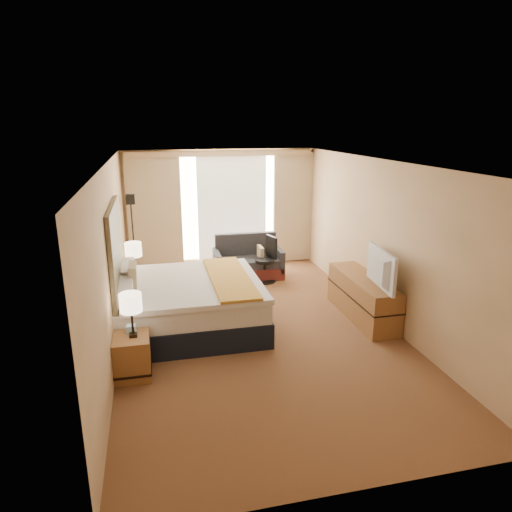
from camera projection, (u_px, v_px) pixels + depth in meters
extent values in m
cube|color=#60281B|center=(256.00, 327.00, 7.31)|extent=(4.20, 7.00, 0.02)
cube|color=silver|center=(256.00, 162.00, 6.58)|extent=(4.20, 7.00, 0.02)
cube|color=#E5B78B|center=(221.00, 208.00, 10.21)|extent=(4.20, 0.02, 2.60)
cube|color=#E5B78B|center=(354.00, 362.00, 3.67)|extent=(4.20, 0.02, 2.60)
cube|color=#E5B78B|center=(112.00, 258.00, 6.49)|extent=(0.02, 7.00, 2.60)
cube|color=#E5B78B|center=(382.00, 241.00, 7.40)|extent=(0.02, 7.00, 2.60)
cube|color=black|center=(116.00, 255.00, 6.69)|extent=(0.06, 1.85, 1.50)
cube|color=olive|center=(132.00, 356.00, 5.84)|extent=(0.45, 0.52, 0.55)
cube|color=olive|center=(136.00, 289.00, 8.18)|extent=(0.45, 0.52, 0.55)
cube|color=olive|center=(362.00, 297.00, 7.61)|extent=(0.50, 1.80, 0.70)
cube|color=white|center=(232.00, 207.00, 10.23)|extent=(2.30, 0.02, 2.30)
cube|color=#CDB590|center=(155.00, 214.00, 9.80)|extent=(1.15, 0.09, 2.50)
cube|color=#CDB590|center=(292.00, 208.00, 10.47)|extent=(0.90, 0.09, 2.50)
cube|color=white|center=(232.00, 210.00, 10.21)|extent=(1.55, 0.04, 2.50)
cube|color=#E5B78B|center=(220.00, 153.00, 9.72)|extent=(4.00, 0.16, 0.12)
cube|color=black|center=(188.00, 316.00, 7.26)|extent=(2.29, 2.07, 0.38)
cube|color=white|center=(187.00, 295.00, 7.16)|extent=(2.23, 2.01, 0.33)
cube|color=white|center=(192.00, 284.00, 7.12)|extent=(2.09, 2.09, 0.08)
cube|color=gold|center=(229.00, 277.00, 7.23)|extent=(0.60, 2.09, 0.04)
cube|color=white|center=(121.00, 292.00, 6.39)|extent=(0.30, 0.85, 0.20)
cube|color=white|center=(124.00, 270.00, 7.33)|extent=(0.30, 0.85, 0.20)
cube|color=beige|center=(133.00, 277.00, 6.88)|extent=(0.11, 0.46, 0.39)
cube|color=#521D17|center=(248.00, 271.00, 9.65)|extent=(1.43, 0.79, 0.25)
cube|color=#303136|center=(249.00, 263.00, 9.54)|extent=(1.33, 0.64, 0.16)
cube|color=#303136|center=(245.00, 246.00, 9.80)|extent=(1.32, 0.17, 0.56)
cube|color=#303136|center=(217.00, 262.00, 9.45)|extent=(0.12, 0.76, 0.46)
cube|color=#303136|center=(278.00, 259.00, 9.71)|extent=(0.12, 0.76, 0.46)
cube|color=beige|center=(260.00, 254.00, 9.55)|extent=(0.09, 0.36, 0.32)
cube|color=black|center=(137.00, 282.00, 9.36)|extent=(0.23, 0.23, 0.02)
cylinder|color=black|center=(134.00, 243.00, 9.13)|extent=(0.03, 0.03, 1.61)
cube|color=black|center=(130.00, 199.00, 8.88)|extent=(0.17, 0.17, 0.19)
cylinder|color=black|center=(265.00, 281.00, 9.41)|extent=(0.46, 0.46, 0.03)
cylinder|color=black|center=(265.00, 270.00, 9.35)|extent=(0.05, 0.05, 0.41)
cylinder|color=black|center=(265.00, 261.00, 9.29)|extent=(0.40, 0.40, 0.06)
cube|color=black|center=(272.00, 247.00, 9.30)|extent=(0.15, 0.36, 0.46)
cube|color=black|center=(133.00, 335.00, 5.77)|extent=(0.10, 0.10, 0.04)
cylinder|color=black|center=(132.00, 321.00, 5.71)|extent=(0.03, 0.03, 0.34)
cylinder|color=#FEE4BE|center=(131.00, 303.00, 5.64)|extent=(0.28, 0.28, 0.24)
cube|color=black|center=(135.00, 275.00, 8.05)|extent=(0.10, 0.10, 0.04)
cylinder|color=black|center=(134.00, 264.00, 8.00)|extent=(0.03, 0.03, 0.36)
cylinder|color=#FEE4BE|center=(133.00, 249.00, 7.92)|extent=(0.29, 0.29, 0.25)
cube|color=#9CD1F1|center=(131.00, 329.00, 5.86)|extent=(0.13, 0.13, 0.10)
cube|color=black|center=(136.00, 275.00, 7.97)|extent=(0.23, 0.21, 0.07)
imported|color=black|center=(375.00, 268.00, 7.01)|extent=(0.24, 1.04, 0.59)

